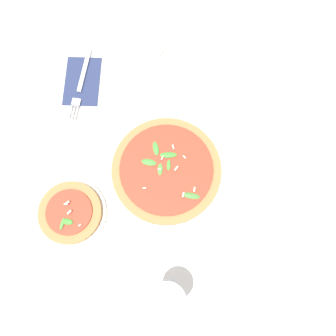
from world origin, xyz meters
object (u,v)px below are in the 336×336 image
pizza_personal_side (71,213)px  side_plate_white (182,67)px  wine_glass (167,299)px  fork (81,83)px  pizza_arugula_main (168,169)px

pizza_personal_side → side_plate_white: pizza_personal_side is taller
pizza_personal_side → wine_glass: size_ratio=1.14×
pizza_personal_side → fork: bearing=171.5°
pizza_arugula_main → side_plate_white: pizza_arugula_main is taller
pizza_personal_side → side_plate_white: bearing=137.2°
side_plate_white → fork: bearing=-88.6°
pizza_arugula_main → wine_glass: wine_glass is taller
pizza_personal_side → fork: size_ratio=0.82×
pizza_arugula_main → wine_glass: 0.33m
pizza_personal_side → fork: pizza_personal_side is taller
pizza_arugula_main → side_plate_white: 0.32m
fork → side_plate_white: side_plate_white is taller
pizza_arugula_main → side_plate_white: size_ratio=1.90×
pizza_arugula_main → wine_glass: (0.31, -0.05, 0.10)m
fork → side_plate_white: 0.30m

